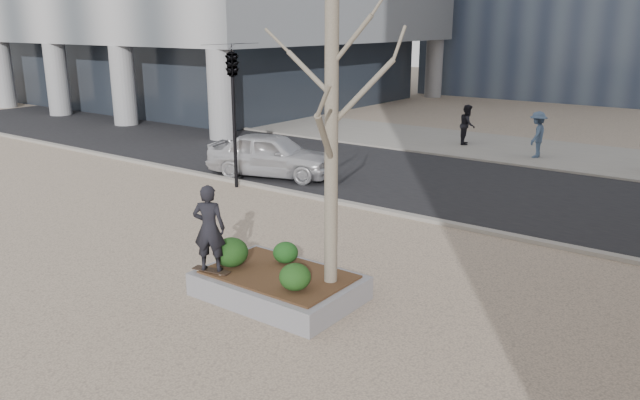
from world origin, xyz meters
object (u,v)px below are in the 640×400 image
Objects in this scene: police_car at (272,155)px; skateboard at (211,272)px; planter at (279,286)px; skateboarder at (209,228)px.

skateboard is at bearing -162.97° from police_car.
police_car reaches higher than planter.
police_car is at bearing 114.02° from skateboard.
skateboard is at bearing -147.49° from planter.
skateboarder reaches higher than planter.
skateboarder is (-1.10, -0.70, 1.14)m from planter.
planter is at bearing -155.33° from police_car.
police_car is (-6.49, 7.35, 0.55)m from planter.
police_car is (-5.39, 8.05, 0.28)m from skateboard.
skateboard is 9.69m from police_car.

